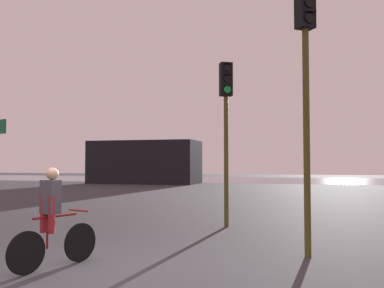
{
  "coord_description": "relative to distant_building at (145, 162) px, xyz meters",
  "views": [
    {
      "loc": [
        3.45,
        -5.88,
        1.69
      ],
      "look_at": [
        0.5,
        5.0,
        2.2
      ],
      "focal_mm": 40.0,
      "sensor_mm": 36.0,
      "label": 1
    }
  ],
  "objects": [
    {
      "name": "ground_plane",
      "position": [
        9.94,
        -28.15,
        -1.79
      ],
      "size": [
        120.0,
        120.0,
        0.0
      ],
      "primitive_type": "plane",
      "color": "#333338"
    },
    {
      "name": "water_strip",
      "position": [
        9.94,
        10.0,
        -1.79
      ],
      "size": [
        80.0,
        16.0,
        0.01
      ],
      "primitive_type": "cube",
      "color": "slate",
      "rests_on": "ground"
    },
    {
      "name": "distant_building",
      "position": [
        0.0,
        0.0,
        0.0
      ],
      "size": [
        9.08,
        4.0,
        3.58
      ],
      "primitive_type": "cube",
      "color": "black",
      "rests_on": "ground"
    },
    {
      "name": "traffic_light_center",
      "position": [
        11.29,
        -22.77,
        1.27
      ],
      "size": [
        0.4,
        0.42,
        4.4
      ],
      "rotation": [
        0.0,
        0.0,
        3.63
      ],
      "color": "#4C4719",
      "rests_on": "ground"
    },
    {
      "name": "traffic_light_near_right",
      "position": [
        13.38,
        -25.99,
        1.7
      ],
      "size": [
        0.4,
        0.42,
        5.07
      ],
      "rotation": [
        0.0,
        0.0,
        3.76
      ],
      "color": "#4C4719",
      "rests_on": "ground"
    },
    {
      "name": "cyclist",
      "position": [
        9.4,
        -27.94,
        -0.97
      ],
      "size": [
        0.68,
        1.63,
        1.62
      ],
      "rotation": [
        0.0,
        0.0,
        -0.34
      ],
      "color": "black",
      "rests_on": "ground"
    }
  ]
}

